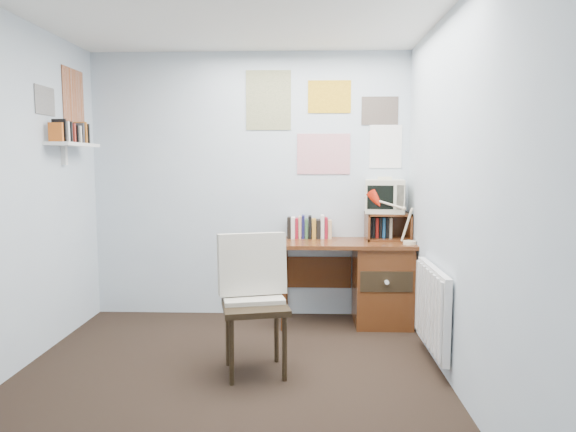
# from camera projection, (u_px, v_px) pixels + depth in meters

# --- Properties ---
(ground) EXTENTS (3.50, 3.50, 0.00)m
(ground) POSITION_uv_depth(u_px,v_px,m) (222.00, 394.00, 3.29)
(ground) COLOR black
(ground) RESTS_ON ground
(back_wall) EXTENTS (3.00, 0.02, 2.50)m
(back_wall) POSITION_uv_depth(u_px,v_px,m) (250.00, 186.00, 4.89)
(back_wall) COLOR silver
(back_wall) RESTS_ON ground
(right_wall) EXTENTS (0.02, 3.50, 2.50)m
(right_wall) POSITION_uv_depth(u_px,v_px,m) (466.00, 200.00, 3.10)
(right_wall) COLOR silver
(right_wall) RESTS_ON ground
(desk) EXTENTS (1.20, 0.55, 0.76)m
(desk) POSITION_uv_depth(u_px,v_px,m) (375.00, 280.00, 4.67)
(desk) COLOR #5E2F15
(desk) RESTS_ON ground
(desk_chair) EXTENTS (0.57, 0.56, 0.94)m
(desk_chair) POSITION_uv_depth(u_px,v_px,m) (255.00, 307.00, 3.56)
(desk_chair) COLOR black
(desk_chair) RESTS_ON ground
(desk_lamp) EXTENTS (0.31, 0.27, 0.42)m
(desk_lamp) POSITION_uv_depth(u_px,v_px,m) (410.00, 221.00, 4.45)
(desk_lamp) COLOR red
(desk_lamp) RESTS_ON desk
(tv_riser) EXTENTS (0.40, 0.30, 0.25)m
(tv_riser) POSITION_uv_depth(u_px,v_px,m) (388.00, 226.00, 4.73)
(tv_riser) COLOR #5E2F15
(tv_riser) RESTS_ON desk
(crt_tv) EXTENTS (0.39, 0.36, 0.33)m
(crt_tv) POSITION_uv_depth(u_px,v_px,m) (384.00, 195.00, 4.72)
(crt_tv) COLOR beige
(crt_tv) RESTS_ON tv_riser
(book_row) EXTENTS (0.60, 0.14, 0.22)m
(book_row) POSITION_uv_depth(u_px,v_px,m) (319.00, 227.00, 4.82)
(book_row) COLOR #5E2F15
(book_row) RESTS_ON desk
(radiator) EXTENTS (0.09, 0.80, 0.60)m
(radiator) POSITION_uv_depth(u_px,v_px,m) (433.00, 308.00, 3.74)
(radiator) COLOR white
(radiator) RESTS_ON right_wall
(wall_shelf) EXTENTS (0.20, 0.62, 0.24)m
(wall_shelf) POSITION_uv_depth(u_px,v_px,m) (73.00, 145.00, 4.25)
(wall_shelf) COLOR white
(wall_shelf) RESTS_ON left_wall
(posters_back) EXTENTS (1.20, 0.01, 0.90)m
(posters_back) POSITION_uv_depth(u_px,v_px,m) (324.00, 122.00, 4.80)
(posters_back) COLOR white
(posters_back) RESTS_ON back_wall
(posters_left) EXTENTS (0.01, 0.70, 0.60)m
(posters_left) POSITION_uv_depth(u_px,v_px,m) (60.00, 98.00, 4.22)
(posters_left) COLOR white
(posters_left) RESTS_ON left_wall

